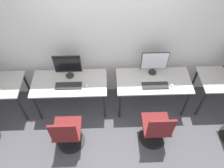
{
  "coord_description": "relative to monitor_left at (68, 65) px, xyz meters",
  "views": [
    {
      "loc": [
        -0.07,
        -2.13,
        3.59
      ],
      "look_at": [
        0.0,
        0.12,
        0.88
      ],
      "focal_mm": 35.0,
      "sensor_mm": 36.0,
      "label": 1
    }
  ],
  "objects": [
    {
      "name": "office_chair_right",
      "position": [
        1.43,
        -0.91,
        -0.62
      ],
      "size": [
        0.48,
        0.48,
        0.91
      ],
      "color": "black",
      "rests_on": "ground_plane"
    },
    {
      "name": "office_chair_left",
      "position": [
        -0.01,
        -0.94,
        -0.62
      ],
      "size": [
        0.48,
        0.48,
        0.91
      ],
      "color": "black",
      "rests_on": "ground_plane"
    },
    {
      "name": "monitor_right",
      "position": [
        1.46,
        0.03,
        0.0
      ],
      "size": [
        0.46,
        0.15,
        0.47
      ],
      "color": "#2D2D2D",
      "rests_on": "desk_right"
    },
    {
      "name": "wall_back",
      "position": [
        0.73,
        0.28,
        0.41
      ],
      "size": [
        12.0,
        0.05,
        2.8
      ],
      "color": "silver",
      "rests_on": "ground_plane"
    },
    {
      "name": "keyboard_left",
      "position": [
        -0.0,
        -0.24,
        -0.25
      ],
      "size": [
        0.45,
        0.15,
        0.02
      ],
      "color": "#262628",
      "rests_on": "desk_left"
    },
    {
      "name": "ground_plane",
      "position": [
        0.73,
        -0.46,
        -0.99
      ],
      "size": [
        20.0,
        20.0,
        0.0
      ],
      "primitive_type": "plane",
      "color": "#4C4C51"
    },
    {
      "name": "desk_left",
      "position": [
        -0.0,
        -0.15,
        -0.34
      ],
      "size": [
        1.29,
        0.62,
        0.73
      ],
      "color": "#BCB7AD",
      "rests_on": "ground_plane"
    },
    {
      "name": "monitor_left",
      "position": [
        0.0,
        0.0,
        0.0
      ],
      "size": [
        0.46,
        0.15,
        0.47
      ],
      "color": "#2D2D2D",
      "rests_on": "desk_left"
    },
    {
      "name": "mouse_left",
      "position": [
        0.3,
        -0.24,
        -0.25
      ],
      "size": [
        0.06,
        0.09,
        0.03
      ],
      "color": "silver",
      "rests_on": "desk_left"
    },
    {
      "name": "keyboard_right",
      "position": [
        1.46,
        -0.28,
        -0.25
      ],
      "size": [
        0.45,
        0.15,
        0.02
      ],
      "color": "#262628",
      "rests_on": "desk_right"
    },
    {
      "name": "mouse_right",
      "position": [
        1.75,
        -0.28,
        -0.25
      ],
      "size": [
        0.06,
        0.09,
        0.03
      ],
      "color": "silver",
      "rests_on": "desk_right"
    },
    {
      "name": "desk_right",
      "position": [
        1.46,
        -0.15,
        -0.34
      ],
      "size": [
        1.29,
        0.62,
        0.73
      ],
      "color": "#BCB7AD",
      "rests_on": "ground_plane"
    }
  ]
}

